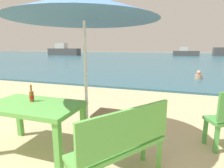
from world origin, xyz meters
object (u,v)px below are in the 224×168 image
(patio_umbrella, at_px, (84,7))
(boat_ferry, at_px, (64,51))
(picnic_table_green, at_px, (33,111))
(bench_green_right, at_px, (122,142))
(beer_bottle_amber, at_px, (32,95))
(boat_fishing_trawler, at_px, (185,53))
(swimmer_person, at_px, (199,76))
(side_table_wood, at_px, (108,124))

(patio_umbrella, bearing_deg, boat_ferry, 123.65)
(picnic_table_green, bearing_deg, bench_green_right, -10.48)
(picnic_table_green, height_order, beer_bottle_amber, beer_bottle_amber)
(picnic_table_green, xyz_separation_m, bench_green_right, (1.43, -0.27, -0.11))
(boat_fishing_trawler, bearing_deg, swimmer_person, -91.75)
(picnic_table_green, bearing_deg, side_table_wood, 29.43)
(side_table_wood, bearing_deg, bench_green_right, -60.62)
(side_table_wood, xyz_separation_m, swimmer_person, (2.14, 6.93, -0.11))
(picnic_table_green, xyz_separation_m, boat_fishing_trawler, (3.89, 32.84, -0.01))
(boat_ferry, bearing_deg, boat_fishing_trawler, 11.32)
(bench_green_right, bearing_deg, boat_fishing_trawler, 85.76)
(swimmer_person, bearing_deg, beer_bottle_amber, -113.51)
(patio_umbrella, height_order, boat_ferry, boat_ferry)
(swimmer_person, bearing_deg, boat_fishing_trawler, 88.25)
(beer_bottle_amber, xyz_separation_m, boat_ferry, (-17.91, 28.36, 0.04))
(bench_green_right, bearing_deg, patio_umbrella, 139.55)
(swimmer_person, relative_size, boat_fishing_trawler, 0.10)
(picnic_table_green, bearing_deg, beer_bottle_amber, 135.44)
(side_table_wood, relative_size, bench_green_right, 0.46)
(beer_bottle_amber, distance_m, side_table_wood, 1.27)
(swimmer_person, height_order, boat_fishing_trawler, boat_fishing_trawler)
(bench_green_right, height_order, swimmer_person, bench_green_right)
(patio_umbrella, height_order, side_table_wood, patio_umbrella)
(patio_umbrella, distance_m, swimmer_person, 7.74)
(bench_green_right, bearing_deg, beer_bottle_amber, 166.74)
(beer_bottle_amber, height_order, side_table_wood, beer_bottle_amber)
(picnic_table_green, distance_m, side_table_wood, 1.16)
(bench_green_right, bearing_deg, side_table_wood, 119.38)
(boat_ferry, height_order, boat_fishing_trawler, boat_ferry)
(bench_green_right, relative_size, swimmer_person, 2.89)
(boat_fishing_trawler, bearing_deg, beer_bottle_amber, -96.94)
(beer_bottle_amber, distance_m, boat_ferry, 33.54)
(patio_umbrella, relative_size, swimmer_person, 5.61)
(picnic_table_green, height_order, boat_ferry, boat_ferry)
(swimmer_person, distance_m, boat_fishing_trawler, 25.37)
(patio_umbrella, height_order, boat_fishing_trawler, patio_umbrella)
(beer_bottle_amber, bearing_deg, boat_fishing_trawler, 83.06)
(picnic_table_green, relative_size, boat_fishing_trawler, 0.33)
(patio_umbrella, bearing_deg, bench_green_right, -40.45)
(beer_bottle_amber, distance_m, patio_umbrella, 1.51)
(side_table_wood, height_order, boat_fishing_trawler, boat_fishing_trawler)
(patio_umbrella, xyz_separation_m, swimmer_person, (2.43, 7.11, -1.88))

